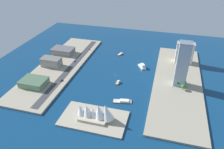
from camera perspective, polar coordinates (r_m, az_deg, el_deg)
The scene contains 21 objects.
ground_plane at distance 346.24m, azimuth 0.88°, elevation 0.12°, with size 440.00×440.00×0.00m, color navy.
quay_west at distance 338.46m, azimuth 17.12°, elevation -1.97°, with size 70.00×240.00×2.72m, color #9E937F.
quay_east at distance 378.64m, azimuth -13.61°, elevation 2.33°, with size 70.00×240.00×2.72m, color #9E937F.
peninsula_point at distance 262.44m, azimuth -4.92°, elevation -11.63°, with size 79.38×45.15×2.00m, color #A89E89.
road_strip at distance 368.84m, azimuth -10.72°, elevation 2.13°, with size 10.77×228.00×0.15m, color #38383D.
barge_flat_brown at distance 286.79m, azimuth 2.98°, elevation -7.14°, with size 26.07×12.17×3.08m.
ferry_white_commuter at distance 367.42m, azimuth 8.09°, elevation 2.23°, with size 16.26×19.66×7.18m.
tugboat_red at distance 409.49m, azimuth 2.32°, elevation 5.49°, with size 11.01×13.43×3.17m.
water_taxi_orange at distance 322.43m, azimuth 1.60°, elevation -2.17°, with size 5.81×11.66×3.93m.
carpark_squat_concrete at distance 375.76m, azimuth -15.94°, elevation 3.26°, with size 33.56×19.06×14.70m.
hotel_broad_white at distance 390.13m, azimuth 18.87°, elevation 5.55°, with size 30.31×14.90×35.63m.
warehouse_low_gray at distance 416.78m, azimuth -12.99°, elevation 6.21°, with size 40.86×26.55×10.47m.
terminal_long_green at distance 333.04m, azimuth -20.20°, elevation -1.94°, with size 37.53×28.56×9.12m.
tower_tall_glass at distance 315.13m, azimuth 18.32°, elevation 2.59°, with size 17.11×15.85×66.80m.
hatchback_blue at distance 384.07m, azimuth -10.01°, elevation 3.59°, with size 2.04×5.04×1.58m.
suv_black at distance 332.45m, azimuth -13.37°, elevation -1.53°, with size 2.01×5.10×1.61m.
sedan_silver at distance 325.84m, azimuth -15.34°, elevation -2.58°, with size 1.83×4.60×1.55m.
van_white at distance 426.17m, azimuth -6.20°, elevation 6.78°, with size 2.12×4.68×1.49m.
traffic_light_waterfront at distance 384.83m, azimuth -8.36°, elevation 4.37°, with size 0.36×0.36×6.50m.
opera_landmark at distance 254.39m, azimuth -4.32°, elevation -10.01°, with size 47.68×21.62×24.26m.
park_tree_cluster at distance 323.53m, azimuth 18.19°, elevation -2.38°, with size 14.75×20.15×9.07m.
Camera 1 is at (-73.64, 286.87, 179.34)m, focal length 34.12 mm.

